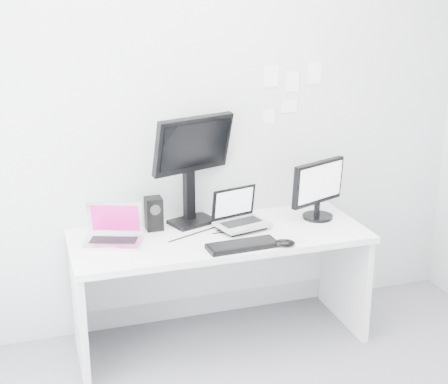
{
  "coord_description": "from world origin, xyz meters",
  "views": [
    {
      "loc": [
        -1.07,
        -2.22,
        2.16
      ],
      "look_at": [
        0.02,
        1.23,
        1.0
      ],
      "focal_mm": 51.32,
      "sensor_mm": 36.0,
      "label": 1
    }
  ],
  "objects": [
    {
      "name": "macbook",
      "position": [
        -0.64,
        1.28,
        0.85
      ],
      "size": [
        0.39,
        0.34,
        0.25
      ],
      "primitive_type": "cube",
      "rotation": [
        0.0,
        0.0,
        -0.35
      ],
      "color": "#B9B9BE",
      "rests_on": "desk"
    },
    {
      "name": "samsung_monitor",
      "position": [
        0.69,
        1.32,
        0.93
      ],
      "size": [
        0.47,
        0.35,
        0.39
      ],
      "primitive_type": "cube",
      "rotation": [
        0.0,
        0.0,
        0.4
      ],
      "color": "black",
      "rests_on": "desk"
    },
    {
      "name": "rear_monitor",
      "position": [
        -0.11,
        1.47,
        1.09
      ],
      "size": [
        0.56,
        0.36,
        0.72
      ],
      "primitive_type": "cube",
      "rotation": [
        0.0,
        0.0,
        0.34
      ],
      "color": "black",
      "rests_on": "desk"
    },
    {
      "name": "wall_note_1",
      "position": [
        0.6,
        1.59,
        1.58
      ],
      "size": [
        0.09,
        0.0,
        0.13
      ],
      "primitive_type": "cube",
      "color": "white",
      "rests_on": "back_wall"
    },
    {
      "name": "dell_laptop",
      "position": [
        0.15,
        1.28,
        0.86
      ],
      "size": [
        0.36,
        0.31,
        0.26
      ],
      "primitive_type": "cube",
      "rotation": [
        0.0,
        0.0,
        0.26
      ],
      "color": "#A0A1A6",
      "rests_on": "desk"
    },
    {
      "name": "wall_note_4",
      "position": [
        0.44,
        1.59,
        1.36
      ],
      "size": [
        0.08,
        0.0,
        0.09
      ],
      "primitive_type": "cube",
      "color": "white",
      "rests_on": "back_wall"
    },
    {
      "name": "desk",
      "position": [
        0.0,
        1.25,
        0.36
      ],
      "size": [
        1.8,
        0.7,
        0.73
      ],
      "primitive_type": "cube",
      "color": "white",
      "rests_on": "ground"
    },
    {
      "name": "speaker",
      "position": [
        -0.36,
        1.45,
        0.83
      ],
      "size": [
        0.13,
        0.13,
        0.2
      ],
      "primitive_type": "cube",
      "rotation": [
        0.0,
        0.0,
        -0.26
      ],
      "color": "black",
      "rests_on": "desk"
    },
    {
      "name": "wall_note_2",
      "position": [
        0.75,
        1.59,
        1.63
      ],
      "size": [
        0.1,
        0.0,
        0.14
      ],
      "primitive_type": "cube",
      "color": "white",
      "rests_on": "back_wall"
    },
    {
      "name": "mouse",
      "position": [
        0.3,
        0.95,
        0.75
      ],
      "size": [
        0.14,
        0.12,
        0.04
      ],
      "primitive_type": "ellipsoid",
      "rotation": [
        0.0,
        0.0,
        -0.33
      ],
      "color": "black",
      "rests_on": "desk"
    },
    {
      "name": "wall_note_0",
      "position": [
        0.45,
        1.59,
        1.62
      ],
      "size": [
        0.1,
        0.0,
        0.14
      ],
      "primitive_type": "cube",
      "color": "white",
      "rests_on": "back_wall"
    },
    {
      "name": "keyboard",
      "position": [
        0.06,
        1.0,
        0.74
      ],
      "size": [
        0.42,
        0.17,
        0.03
      ],
      "primitive_type": "cube",
      "rotation": [
        0.0,
        0.0,
        0.06
      ],
      "color": "black",
      "rests_on": "desk"
    },
    {
      "name": "wall_note_3",
      "position": [
        0.58,
        1.59,
        1.42
      ],
      "size": [
        0.11,
        0.0,
        0.08
      ],
      "primitive_type": "cube",
      "color": "white",
      "rests_on": "back_wall"
    },
    {
      "name": "back_wall",
      "position": [
        0.0,
        1.6,
        1.35
      ],
      "size": [
        3.6,
        0.0,
        3.6
      ],
      "primitive_type": "plane",
      "rotation": [
        1.57,
        0.0,
        0.0
      ],
      "color": "#B4B6B8",
      "rests_on": "ground"
    }
  ]
}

